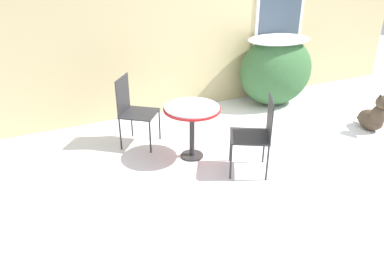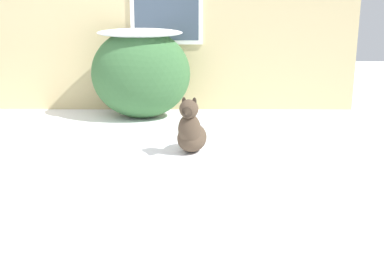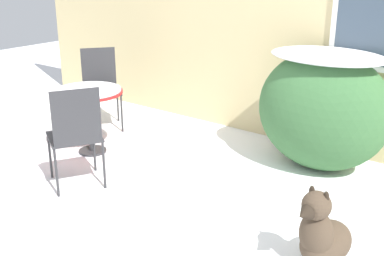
# 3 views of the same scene
# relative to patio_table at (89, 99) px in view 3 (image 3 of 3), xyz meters

# --- Properties ---
(ground_plane) EXTENTS (16.00, 16.00, 0.00)m
(ground_plane) POSITION_rel_patio_table_xyz_m (1.35, -0.49, -0.63)
(ground_plane) COLOR white
(house_wall) EXTENTS (8.00, 0.10, 2.61)m
(house_wall) POSITION_rel_patio_table_xyz_m (1.41, 1.70, 0.70)
(house_wall) COLOR #D1BC84
(house_wall) RESTS_ON ground_plane
(shrub_left) EXTENTS (1.38, 0.99, 1.25)m
(shrub_left) POSITION_rel_patio_table_xyz_m (2.21, 1.17, 0.03)
(shrub_left) COLOR #386638
(shrub_left) RESTS_ON ground_plane
(patio_table) EXTENTS (0.75, 0.75, 0.74)m
(patio_table) POSITION_rel_patio_table_xyz_m (0.00, 0.00, 0.00)
(patio_table) COLOR #2D2D30
(patio_table) RESTS_ON ground_plane
(patio_chair_near_table) EXTENTS (0.67, 0.67, 1.01)m
(patio_chair_near_table) POSITION_rel_patio_table_xyz_m (-0.59, 0.71, -0.07)
(patio_chair_near_table) COLOR #2D2D30
(patio_chair_near_table) RESTS_ON ground_plane
(patio_chair_far_side) EXTENTS (0.65, 0.65, 1.01)m
(patio_chair_far_side) POSITION_rel_patio_table_xyz_m (0.57, -0.67, -0.07)
(patio_chair_far_side) COLOR #2D2D30
(patio_chair_far_side) RESTS_ON ground_plane
(dog) EXTENTS (0.40, 0.68, 0.64)m
(dog) POSITION_rel_patio_table_xyz_m (2.93, -0.44, -0.40)
(dog) COLOR #4C3D2D
(dog) RESTS_ON ground_plane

